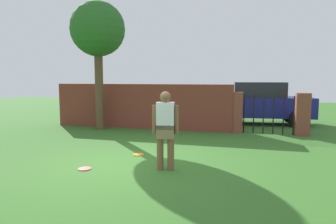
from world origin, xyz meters
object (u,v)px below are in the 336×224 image
object	(u,v)px
person	(165,127)
frisbee_red	(85,169)
tree	(98,31)
car	(258,103)
frisbee_orange	(139,155)

from	to	relation	value
person	frisbee_red	xyz separation A→B (m)	(-1.63, -0.43, -0.89)
person	tree	bearing A→B (deg)	121.16
frisbee_red	tree	bearing A→B (deg)	114.64
tree	person	xyz separation A→B (m)	(3.75, -4.21, -2.67)
car	frisbee_red	distance (m)	8.52
frisbee_orange	person	bearing A→B (deg)	-45.44
person	frisbee_red	world-z (taller)	person
person	frisbee_orange	distance (m)	1.66
tree	frisbee_orange	world-z (taller)	tree
person	frisbee_red	distance (m)	1.90
car	frisbee_orange	bearing A→B (deg)	-120.21
tree	person	bearing A→B (deg)	-48.28
frisbee_red	car	bearing A→B (deg)	65.50
tree	frisbee_orange	distance (m)	5.53
person	car	world-z (taller)	car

